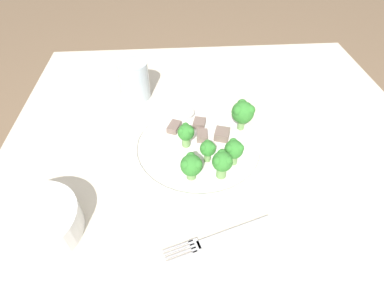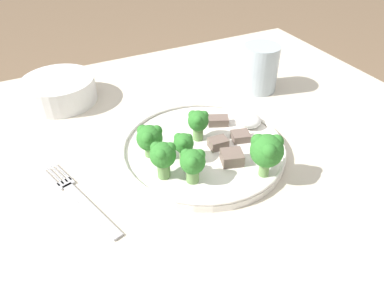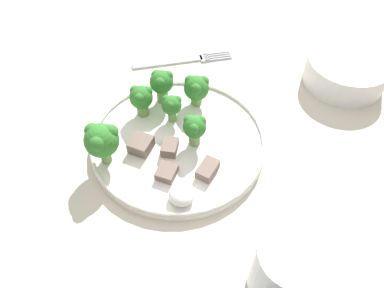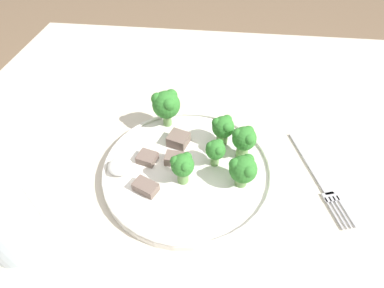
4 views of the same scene
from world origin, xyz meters
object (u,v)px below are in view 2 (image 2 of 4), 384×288
object	(u,v)px
dinner_plate	(203,149)
drinking_glass	(260,70)
fork	(81,198)
cream_bowl	(60,91)

from	to	relation	value
dinner_plate	drinking_glass	world-z (taller)	drinking_glass
fork	drinking_glass	distance (m)	0.47
fork	drinking_glass	bearing A→B (deg)	21.06
drinking_glass	fork	bearing A→B (deg)	-158.94
fork	drinking_glass	world-z (taller)	drinking_glass
cream_bowl	drinking_glass	distance (m)	0.43
fork	cream_bowl	world-z (taller)	cream_bowl
cream_bowl	drinking_glass	bearing A→B (deg)	-19.36
cream_bowl	fork	bearing A→B (deg)	-96.00
dinner_plate	fork	bearing A→B (deg)	-175.50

